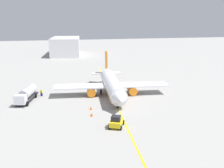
# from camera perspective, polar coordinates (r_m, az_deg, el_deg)

# --- Properties ---
(ground_plane) EXTENTS (400.00, 400.00, 0.00)m
(ground_plane) POSITION_cam_1_polar(r_m,az_deg,el_deg) (66.63, 0.00, -2.51)
(ground_plane) COLOR #9E9B96
(airplane) EXTENTS (30.81, 29.16, 9.70)m
(airplane) POSITION_cam_1_polar(r_m,az_deg,el_deg) (66.41, -0.05, -0.18)
(airplane) COLOR white
(airplane) RESTS_ON ground
(fuel_tanker) EXTENTS (10.71, 5.12, 3.15)m
(fuel_tanker) POSITION_cam_1_polar(r_m,az_deg,el_deg) (64.76, -17.94, -2.07)
(fuel_tanker) COLOR #2D2D33
(fuel_tanker) RESTS_ON ground
(pushback_tug) EXTENTS (4.11, 3.58, 2.20)m
(pushback_tug) POSITION_cam_1_polar(r_m,az_deg,el_deg) (47.23, 0.97, -8.10)
(pushback_tug) COLOR yellow
(pushback_tug) RESTS_ON ground
(refueling_worker) EXTENTS (0.56, 0.63, 1.71)m
(refueling_worker) POSITION_cam_1_polar(r_m,az_deg,el_deg) (68.33, -14.97, -1.86)
(refueling_worker) COLOR navy
(refueling_worker) RESTS_ON ground
(safety_cone_nose) EXTENTS (0.63, 0.63, 0.70)m
(safety_cone_nose) POSITION_cam_1_polar(r_m,az_deg,el_deg) (52.66, -4.41, -6.57)
(safety_cone_nose) COLOR #F2590F
(safety_cone_nose) RESTS_ON ground
(safety_cone_wingtip) EXTENTS (0.61, 0.61, 0.68)m
(safety_cone_wingtip) POSITION_cam_1_polar(r_m,az_deg,el_deg) (56.42, -4.56, -5.20)
(safety_cone_wingtip) COLOR #F2590F
(safety_cone_wingtip) RESTS_ON ground
(distant_hangar) EXTENTS (30.87, 18.75, 9.43)m
(distant_hangar) POSITION_cam_1_polar(r_m,az_deg,el_deg) (148.01, -9.93, 8.02)
(distant_hangar) COLOR silver
(distant_hangar) RESTS_ON ground
(taxi_line_marking) EXTENTS (82.23, 11.02, 0.01)m
(taxi_line_marking) POSITION_cam_1_polar(r_m,az_deg,el_deg) (66.63, 0.00, -2.50)
(taxi_line_marking) COLOR yellow
(taxi_line_marking) RESTS_ON ground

